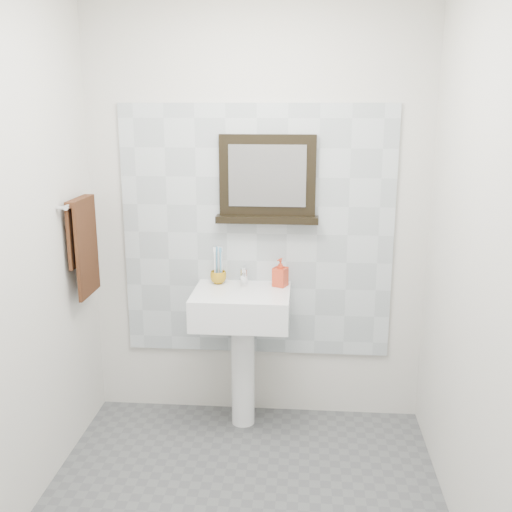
{
  "coord_description": "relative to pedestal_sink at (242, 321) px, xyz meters",
  "views": [
    {
      "loc": [
        0.28,
        -2.36,
        1.9
      ],
      "look_at": [
        0.04,
        0.55,
        1.15
      ],
      "focal_mm": 42.0,
      "sensor_mm": 36.0,
      "label": 1
    }
  ],
  "objects": [
    {
      "name": "back_wall",
      "position": [
        0.07,
        0.23,
        0.57
      ],
      "size": [
        2.0,
        0.01,
        2.5
      ],
      "primitive_type": "cube",
      "color": "silver",
      "rests_on": "ground"
    },
    {
      "name": "splashback",
      "position": [
        0.07,
        0.21,
        0.47
      ],
      "size": [
        1.6,
        0.02,
        1.5
      ],
      "primitive_type": "cube",
      "color": "#B2BCC1",
      "rests_on": "back_wall"
    },
    {
      "name": "right_wall",
      "position": [
        1.07,
        -0.87,
        0.57
      ],
      "size": [
        0.01,
        2.2,
        2.5
      ],
      "primitive_type": "cube",
      "color": "silver",
      "rests_on": "ground"
    },
    {
      "name": "toothbrush_cup",
      "position": [
        -0.15,
        0.13,
        0.22
      ],
      "size": [
        0.11,
        0.11,
        0.08
      ],
      "primitive_type": "imported",
      "rotation": [
        0.0,
        0.0,
        -0.13
      ],
      "color": "#AD7E14",
      "rests_on": "pedestal_sink"
    },
    {
      "name": "pedestal_sink",
      "position": [
        0.0,
        0.0,
        0.0
      ],
      "size": [
        0.55,
        0.44,
        0.96
      ],
      "color": "white",
      "rests_on": "ground"
    },
    {
      "name": "left_wall",
      "position": [
        -0.93,
        -0.87,
        0.57
      ],
      "size": [
        0.01,
        2.2,
        2.5
      ],
      "primitive_type": "cube",
      "color": "silver",
      "rests_on": "ground"
    },
    {
      "name": "framed_mirror",
      "position": [
        0.13,
        0.19,
        0.79
      ],
      "size": [
        0.59,
        0.11,
        0.5
      ],
      "color": "black",
      "rests_on": "back_wall"
    },
    {
      "name": "hand_towel",
      "position": [
        -0.87,
        -0.09,
        0.49
      ],
      "size": [
        0.06,
        0.3,
        0.55
      ],
      "color": "#331B0E",
      "rests_on": "towel_bar"
    },
    {
      "name": "front_wall",
      "position": [
        0.07,
        -1.97,
        0.57
      ],
      "size": [
        2.0,
        0.01,
        2.5
      ],
      "primitive_type": "cube",
      "color": "silver",
      "rests_on": "ground"
    },
    {
      "name": "soap_dispenser",
      "position": [
        0.22,
        0.11,
        0.27
      ],
      "size": [
        0.1,
        0.1,
        0.17
      ],
      "primitive_type": "imported",
      "rotation": [
        0.0,
        0.0,
        -0.41
      ],
      "color": "red",
      "rests_on": "pedestal_sink"
    },
    {
      "name": "toothbrushes",
      "position": [
        -0.15,
        0.13,
        0.31
      ],
      "size": [
        0.05,
        0.04,
        0.21
      ],
      "color": "white",
      "rests_on": "toothbrush_cup"
    },
    {
      "name": "towel_bar",
      "position": [
        -0.88,
        -0.09,
        0.7
      ],
      "size": [
        0.07,
        0.4,
        0.03
      ],
      "color": "silver",
      "rests_on": "left_wall"
    }
  ]
}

